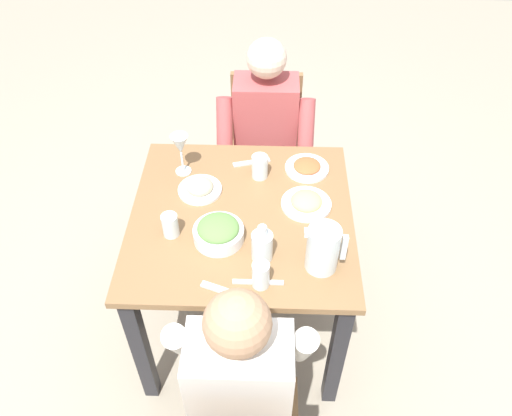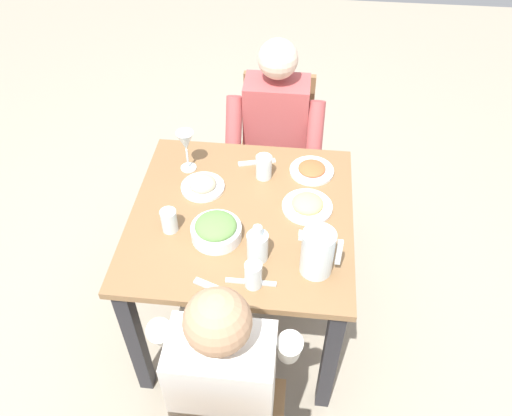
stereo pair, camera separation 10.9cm
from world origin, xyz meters
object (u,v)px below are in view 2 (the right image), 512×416
Objects in this scene: water_pitcher at (318,252)px; water_glass_near_left at (264,167)px; wine_glass at (186,143)px; water_glass_far_right at (169,221)px; oil_carafe at (257,247)px; chair_far at (276,143)px; diner_far at (274,145)px; plate_beans at (203,185)px; diner_near at (228,369)px; plate_rice_curry at (312,170)px; salad_bowl at (216,229)px; water_glass_near_right at (253,275)px; plate_fries at (307,205)px; dining_table at (242,234)px.

water_pitcher is 1.75× the size of water_glass_near_left.
water_glass_near_left is at bearing -3.31° from wine_glass.
oil_carafe is (0.36, -0.11, 0.01)m from water_glass_far_right.
chair_far is 0.79m from wine_glass.
diner_far is 0.58m from wine_glass.
chair_far is at bearing 101.55° from water_pitcher.
plate_beans is 0.45m from oil_carafe.
chair_far is 0.80m from plate_beans.
diner_near and diner_far have the same top height.
chair_far is 0.64m from plate_rice_curry.
water_glass_near_right reaches higher than salad_bowl.
salad_bowl is 1.01× the size of plate_rice_curry.
wine_glass is at bearing 176.69° from water_glass_near_left.
chair_far reaches higher than plate_fries.
plate_rice_curry is at bearing 46.21° from dining_table.
water_glass_near_left reaches higher than plate_fries.
wine_glass is (-0.19, 0.40, 0.10)m from salad_bowl.
water_pitcher is at bearing 23.05° from water_glass_near_right.
plate_fries is 0.23m from plate_rice_curry.
diner_near is 7.06× the size of oil_carafe.
chair_far is 4.43× the size of plate_rice_curry.
plate_beans is 0.95× the size of wine_glass.
salad_bowl is 0.19m from water_glass_far_right.
plate_fries is (0.18, -0.77, 0.29)m from chair_far.
wine_glass is at bearing 109.03° from diner_near.
oil_carafe is (-0.19, -0.51, 0.04)m from plate_rice_curry.
plate_beans is 0.20m from wine_glass.
wine_glass reaches higher than dining_table.
chair_far is at bearing 68.74° from plate_beans.
plate_rice_curry is 1.98× the size of water_glass_far_right.
wine_glass reaches higher than water_pitcher.
plate_fries is at bearing 29.82° from salad_bowl.
dining_table is at bearing 23.77° from water_glass_far_right.
wine_glass is at bearing -176.56° from plate_rice_curry.
oil_carafe reaches higher than water_glass_far_right.
water_glass_near_left and water_glass_near_right have the same top height.
plate_beans is (-0.46, -0.16, 0.01)m from plate_rice_curry.
dining_table is 4.61× the size of salad_bowl.
chair_far is 4.42× the size of wine_glass.
diner_near is 11.79× the size of water_glass_far_right.
plate_fries is 1.92× the size of water_glass_near_left.
water_glass_near_left is (-0.24, 0.50, -0.04)m from water_pitcher.
plate_rice_curry is at bearing 18.77° from plate_beans.
salad_bowl is at bearing -120.07° from dining_table.
wine_glass is at bearing 125.15° from plate_beans.
water_pitcher is 0.33m from plate_fries.
diner_far is 10.72× the size of water_glass_near_right.
water_glass_near_right is at bearing -59.46° from wine_glass.
plate_beans is at bearing -157.58° from water_glass_near_left.
water_glass_near_left is 0.55× the size of wine_glass.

